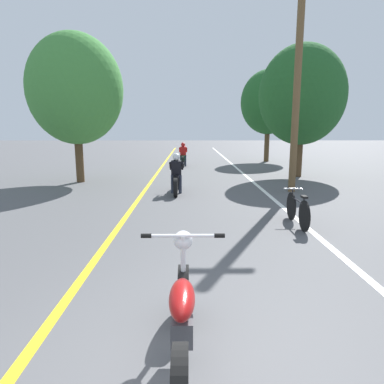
{
  "coord_description": "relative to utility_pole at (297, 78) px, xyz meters",
  "views": [
    {
      "loc": [
        -0.1,
        -2.58,
        2.19
      ],
      "look_at": [
        -0.05,
        4.3,
        0.9
      ],
      "focal_mm": 32.0,
      "sensor_mm": 36.0,
      "label": 1
    }
  ],
  "objects": [
    {
      "name": "bicycle_parked",
      "position": [
        -1.13,
        -4.25,
        -3.44
      ],
      "size": [
        0.44,
        1.63,
        0.79
      ],
      "color": "black",
      "rests_on": "ground"
    },
    {
      "name": "lane_stripe_center",
      "position": [
        -5.18,
        3.1,
        -3.8
      ],
      "size": [
        0.14,
        48.0,
        0.01
      ],
      "primitive_type": "cube",
      "color": "yellow",
      "rests_on": "ground"
    },
    {
      "name": "lane_stripe_edge",
      "position": [
        -0.95,
        3.1,
        -3.8
      ],
      "size": [
        0.14,
        48.0,
        0.01
      ],
      "primitive_type": "cube",
      "color": "white",
      "rests_on": "ground"
    },
    {
      "name": "roadside_tree_left",
      "position": [
        -8.08,
        2.22,
        -0.12
      ],
      "size": [
        3.74,
        3.37,
        5.85
      ],
      "color": "#513A23",
      "rests_on": "ground"
    },
    {
      "name": "motorcycle_rider_far",
      "position": [
        -3.95,
        8.11,
        -3.28
      ],
      "size": [
        0.5,
        2.17,
        1.38
      ],
      "color": "black",
      "rests_on": "ground"
    },
    {
      "name": "utility_pole",
      "position": [
        0.0,
        0.0,
        0.0
      ],
      "size": [
        1.1,
        0.24,
        7.43
      ],
      "color": "brown",
      "rests_on": "ground"
    },
    {
      "name": "motorcycle_foreground",
      "position": [
        -3.65,
        -8.85,
        -3.35
      ],
      "size": [
        0.88,
        2.12,
        1.1
      ],
      "color": "black",
      "rests_on": "ground"
    },
    {
      "name": "roadside_tree_right_near",
      "position": [
        1.4,
        3.79,
        -0.18
      ],
      "size": [
        3.8,
        3.42,
        5.82
      ],
      "color": "#513A23",
      "rests_on": "ground"
    },
    {
      "name": "motorcycle_rider_lead",
      "position": [
        -4.03,
        -0.25,
        -3.28
      ],
      "size": [
        0.5,
        1.99,
        1.36
      ],
      "color": "black",
      "rests_on": "ground"
    },
    {
      "name": "roadside_tree_right_far",
      "position": [
        1.54,
        11.0,
        0.03
      ],
      "size": [
        3.57,
        3.22,
        5.9
      ],
      "color": "#513A23",
      "rests_on": "ground"
    }
  ]
}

